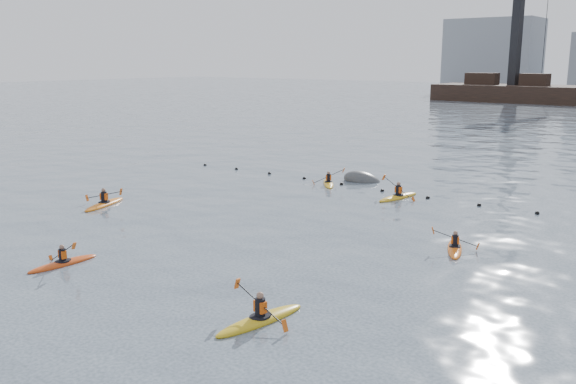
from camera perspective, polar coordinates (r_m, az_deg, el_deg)
name	(u,v)px	position (r m, az deg, el deg)	size (l,w,h in m)	color
ground	(75,327)	(19.48, -19.34, -11.83)	(400.00, 400.00, 0.00)	#33424B
float_line	(406,194)	(36.47, 10.97, -0.16)	(33.24, 0.73, 0.24)	black
kayaker_0	(63,263)	(25.15, -20.31, -6.21)	(2.02, 2.90, 1.20)	#C94212
kayaker_1	(260,319)	(18.74, -2.61, -11.75)	(2.31, 3.44, 1.23)	gold
kayaker_2	(104,204)	(34.52, -16.81, -1.04)	(2.22, 3.43, 1.14)	orange
kayaker_3	(398,196)	(35.36, 10.27, -0.40)	(2.34, 3.42, 1.36)	gold
kayaker_4	(455,248)	(26.36, 15.33, -5.04)	(1.85, 2.86, 1.02)	orange
kayaker_5	(328,183)	(38.75, 3.80, 0.86)	(2.29, 2.73, 1.18)	gold
mooring_buoy	(362,181)	(39.99, 6.96, 1.02)	(2.49, 1.47, 1.25)	#424447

